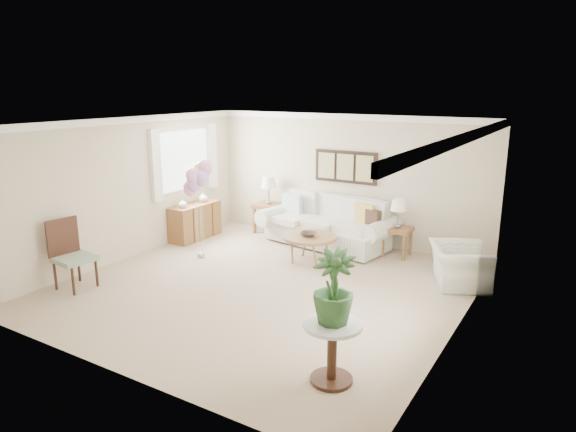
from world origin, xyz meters
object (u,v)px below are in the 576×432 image
at_px(armchair, 459,266).
at_px(sofa, 328,226).
at_px(accent_chair, 70,253).
at_px(balloon_cluster, 197,178).
at_px(coffee_table, 310,238).

bearing_deg(armchair, sofa, 49.48).
distance_m(sofa, accent_chair, 4.80).
bearing_deg(armchair, balloon_cluster, 79.91).
xyz_separation_m(coffee_table, armchair, (2.60, 0.27, -0.13)).
relative_size(coffee_table, accent_chair, 0.88).
bearing_deg(coffee_table, armchair, 5.92).
height_order(sofa, accent_chair, accent_chair).
bearing_deg(accent_chair, sofa, 59.01).
distance_m(sofa, coffee_table, 1.10).
bearing_deg(accent_chair, balloon_cluster, 70.21).
xyz_separation_m(coffee_table, balloon_cluster, (-1.87, -0.85, 1.06)).
relative_size(sofa, accent_chair, 2.56).
relative_size(armchair, accent_chair, 0.89).
distance_m(coffee_table, accent_chair, 4.03).
bearing_deg(coffee_table, sofa, 99.46).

